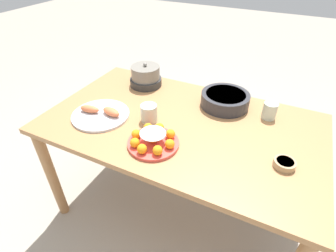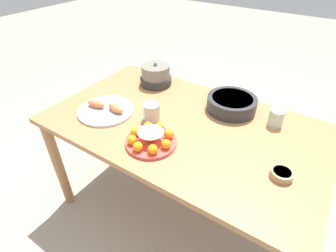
{
  "view_description": "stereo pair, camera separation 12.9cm",
  "coord_description": "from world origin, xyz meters",
  "px_view_note": "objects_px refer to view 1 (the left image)",
  "views": [
    {
      "loc": [
        0.44,
        -1.05,
        1.52
      ],
      "look_at": [
        -0.02,
        -0.12,
        0.75
      ],
      "focal_mm": 28.0,
      "sensor_mm": 36.0,
      "label": 1
    },
    {
      "loc": [
        0.55,
        -0.98,
        1.52
      ],
      "look_at": [
        -0.02,
        -0.12,
        0.75
      ],
      "focal_mm": 28.0,
      "sensor_mm": 36.0,
      "label": 2
    }
  ],
  "objects_px": {
    "warming_pot": "(146,76)",
    "sauce_bowl": "(284,163)",
    "dining_table": "(181,135)",
    "serving_bowl": "(225,99)",
    "cake_plate": "(153,140)",
    "cup_near": "(149,113)",
    "cup_far": "(270,111)",
    "seafood_platter": "(101,114)"
  },
  "relations": [
    {
      "from": "seafood_platter",
      "to": "cup_far",
      "type": "height_order",
      "value": "cup_far"
    },
    {
      "from": "cup_near",
      "to": "dining_table",
      "type": "bearing_deg",
      "value": 22.8
    },
    {
      "from": "cake_plate",
      "to": "dining_table",
      "type": "bearing_deg",
      "value": 79.62
    },
    {
      "from": "cup_near",
      "to": "sauce_bowl",
      "type": "bearing_deg",
      "value": -3.54
    },
    {
      "from": "cup_near",
      "to": "cup_far",
      "type": "bearing_deg",
      "value": 28.61
    },
    {
      "from": "dining_table",
      "to": "serving_bowl",
      "type": "xyz_separation_m",
      "value": [
        0.16,
        0.26,
        0.13
      ]
    },
    {
      "from": "dining_table",
      "to": "seafood_platter",
      "type": "relative_size",
      "value": 4.63
    },
    {
      "from": "serving_bowl",
      "to": "cup_near",
      "type": "distance_m",
      "value": 0.45
    },
    {
      "from": "seafood_platter",
      "to": "sauce_bowl",
      "type": "bearing_deg",
      "value": 2.25
    },
    {
      "from": "dining_table",
      "to": "warming_pot",
      "type": "xyz_separation_m",
      "value": [
        -0.38,
        0.28,
        0.15
      ]
    },
    {
      "from": "sauce_bowl",
      "to": "seafood_platter",
      "type": "bearing_deg",
      "value": -177.75
    },
    {
      "from": "serving_bowl",
      "to": "sauce_bowl",
      "type": "distance_m",
      "value": 0.52
    },
    {
      "from": "cup_near",
      "to": "seafood_platter",
      "type": "bearing_deg",
      "value": -162.87
    },
    {
      "from": "cup_near",
      "to": "cup_far",
      "type": "xyz_separation_m",
      "value": [
        0.56,
        0.31,
        -0.0
      ]
    },
    {
      "from": "sauce_bowl",
      "to": "cup_far",
      "type": "xyz_separation_m",
      "value": [
        -0.12,
        0.35,
        0.03
      ]
    },
    {
      "from": "seafood_platter",
      "to": "cup_near",
      "type": "distance_m",
      "value": 0.27
    },
    {
      "from": "cake_plate",
      "to": "cup_near",
      "type": "height_order",
      "value": "cup_near"
    },
    {
      "from": "seafood_platter",
      "to": "warming_pot",
      "type": "bearing_deg",
      "value": 85.0
    },
    {
      "from": "cake_plate",
      "to": "seafood_platter",
      "type": "xyz_separation_m",
      "value": [
        -0.37,
        0.09,
        -0.01
      ]
    },
    {
      "from": "cup_near",
      "to": "warming_pot",
      "type": "bearing_deg",
      "value": 122.54
    },
    {
      "from": "serving_bowl",
      "to": "sauce_bowl",
      "type": "height_order",
      "value": "serving_bowl"
    },
    {
      "from": "seafood_platter",
      "to": "cup_far",
      "type": "xyz_separation_m",
      "value": [
        0.82,
        0.39,
        0.03
      ]
    },
    {
      "from": "dining_table",
      "to": "cup_far",
      "type": "height_order",
      "value": "cup_far"
    },
    {
      "from": "dining_table",
      "to": "warming_pot",
      "type": "height_order",
      "value": "warming_pot"
    },
    {
      "from": "sauce_bowl",
      "to": "dining_table",
      "type": "bearing_deg",
      "value": 168.46
    },
    {
      "from": "serving_bowl",
      "to": "seafood_platter",
      "type": "relative_size",
      "value": 0.88
    },
    {
      "from": "seafood_platter",
      "to": "cake_plate",
      "type": "bearing_deg",
      "value": -12.96
    },
    {
      "from": "sauce_bowl",
      "to": "cup_near",
      "type": "bearing_deg",
      "value": 176.46
    },
    {
      "from": "warming_pot",
      "to": "cake_plate",
      "type": "bearing_deg",
      "value": -56.77
    },
    {
      "from": "cup_far",
      "to": "sauce_bowl",
      "type": "bearing_deg",
      "value": -70.74
    },
    {
      "from": "cake_plate",
      "to": "cup_near",
      "type": "xyz_separation_m",
      "value": [
        -0.11,
        0.17,
        0.02
      ]
    },
    {
      "from": "seafood_platter",
      "to": "cup_near",
      "type": "height_order",
      "value": "cup_near"
    },
    {
      "from": "cake_plate",
      "to": "warming_pot",
      "type": "xyz_separation_m",
      "value": [
        -0.33,
        0.51,
        0.03
      ]
    },
    {
      "from": "cake_plate",
      "to": "sauce_bowl",
      "type": "xyz_separation_m",
      "value": [
        0.57,
        0.12,
        -0.01
      ]
    },
    {
      "from": "serving_bowl",
      "to": "seafood_platter",
      "type": "xyz_separation_m",
      "value": [
        -0.57,
        -0.4,
        -0.03
      ]
    },
    {
      "from": "serving_bowl",
      "to": "warming_pot",
      "type": "height_order",
      "value": "warming_pot"
    },
    {
      "from": "warming_pot",
      "to": "sauce_bowl",
      "type": "bearing_deg",
      "value": -23.18
    },
    {
      "from": "warming_pot",
      "to": "seafood_platter",
      "type": "bearing_deg",
      "value": -95.0
    },
    {
      "from": "dining_table",
      "to": "serving_bowl",
      "type": "distance_m",
      "value": 0.33
    },
    {
      "from": "sauce_bowl",
      "to": "serving_bowl",
      "type": "bearing_deg",
      "value": 135.41
    },
    {
      "from": "cake_plate",
      "to": "sauce_bowl",
      "type": "height_order",
      "value": "cake_plate"
    },
    {
      "from": "cake_plate",
      "to": "warming_pot",
      "type": "height_order",
      "value": "warming_pot"
    }
  ]
}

